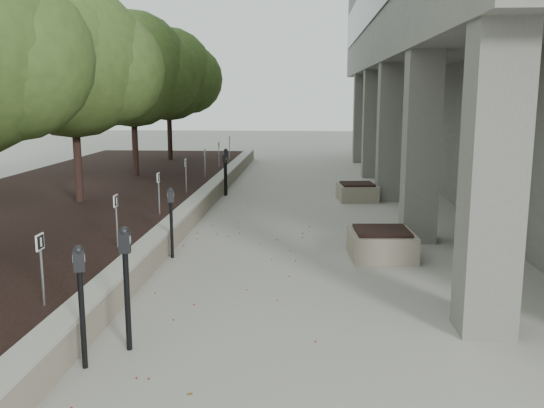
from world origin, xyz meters
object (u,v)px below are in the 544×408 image
(parking_meter_3, at_px, (171,223))
(planter_front, at_px, (382,243))
(crabapple_tree_3, at_px, (74,94))
(planter_back, at_px, (357,192))
(parking_meter_1, at_px, (82,308))
(crabapple_tree_4, at_px, (133,94))
(crabapple_tree_5, at_px, (168,94))
(parking_meter_4, at_px, (225,175))
(parking_meter_2, at_px, (127,289))
(parking_meter_5, at_px, (226,172))

(parking_meter_3, height_order, planter_front, parking_meter_3)
(crabapple_tree_3, bearing_deg, planter_back, 21.55)
(parking_meter_1, distance_m, planter_back, 11.97)
(planter_front, bearing_deg, crabapple_tree_4, 130.74)
(planter_back, bearing_deg, crabapple_tree_4, 163.78)
(crabapple_tree_5, bearing_deg, parking_meter_4, -63.66)
(crabapple_tree_5, relative_size, planter_front, 4.52)
(parking_meter_1, distance_m, parking_meter_3, 4.69)
(parking_meter_2, xyz_separation_m, parking_meter_3, (-0.43, 4.17, -0.09))
(parking_meter_2, bearing_deg, parking_meter_1, -129.97)
(parking_meter_4, bearing_deg, planter_front, -46.02)
(parking_meter_4, distance_m, planter_back, 4.10)
(crabapple_tree_5, xyz_separation_m, parking_meter_1, (3.32, -18.41, -2.39))
(crabapple_tree_4, relative_size, parking_meter_2, 3.49)
(crabapple_tree_3, height_order, parking_meter_4, crabapple_tree_3)
(planter_front, bearing_deg, planter_back, 89.83)
(planter_back, bearing_deg, parking_meter_2, -108.54)
(crabapple_tree_5, relative_size, parking_meter_4, 4.18)
(parking_meter_5, bearing_deg, parking_meter_4, -141.54)
(parking_meter_2, relative_size, planter_back, 1.40)
(crabapple_tree_4, xyz_separation_m, crabapple_tree_5, (0.00, 5.00, 0.00))
(crabapple_tree_4, relative_size, parking_meter_3, 3.95)
(crabapple_tree_4, distance_m, parking_meter_1, 14.02)
(crabapple_tree_4, bearing_deg, parking_meter_4, -25.72)
(parking_meter_1, xyz_separation_m, parking_meter_2, (0.36, 0.52, 0.05))
(crabapple_tree_4, relative_size, planter_front, 4.52)
(parking_meter_5, xyz_separation_m, planter_back, (4.00, -0.61, -0.47))
(crabapple_tree_3, bearing_deg, planter_front, -25.33)
(crabapple_tree_3, relative_size, parking_meter_1, 3.73)
(planter_front, xyz_separation_m, planter_back, (0.02, 6.32, -0.02))
(crabapple_tree_5, distance_m, parking_meter_2, 18.41)
(crabapple_tree_3, relative_size, parking_meter_4, 4.18)
(planter_front, bearing_deg, crabapple_tree_5, 118.41)
(crabapple_tree_5, xyz_separation_m, planter_back, (7.29, -7.12, -2.86))
(parking_meter_4, xyz_separation_m, parking_meter_5, (0.04, 0.05, 0.08))
(crabapple_tree_3, height_order, planter_back, crabapple_tree_3)
(parking_meter_1, bearing_deg, planter_back, 49.03)
(parking_meter_4, xyz_separation_m, planter_front, (4.02, -6.88, -0.37))
(planter_front, distance_m, planter_back, 6.32)
(parking_meter_3, relative_size, planter_front, 1.14)
(parking_meter_2, bearing_deg, crabapple_tree_4, 100.74)
(crabapple_tree_4, xyz_separation_m, parking_meter_1, (3.32, -13.41, -2.39))
(parking_meter_4, bearing_deg, parking_meter_3, -76.35)
(crabapple_tree_3, distance_m, parking_meter_4, 5.33)
(parking_meter_3, bearing_deg, parking_meter_1, -110.19)
(parking_meter_5, bearing_deg, parking_meter_1, -106.08)
(crabapple_tree_4, bearing_deg, parking_meter_2, -74.07)
(crabapple_tree_5, bearing_deg, parking_meter_5, -63.22)
(parking_meter_1, relative_size, parking_meter_5, 0.99)
(parking_meter_2, bearing_deg, planter_front, 45.87)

